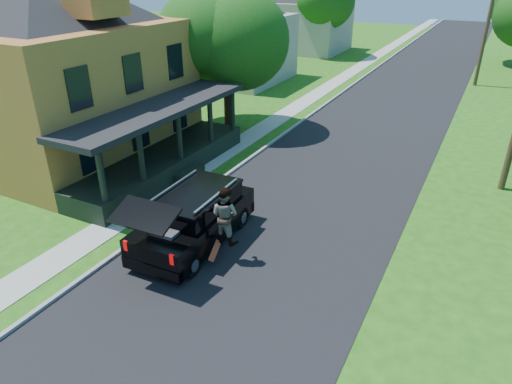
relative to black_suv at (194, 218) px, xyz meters
The scene contains 14 objects.
ground 2.98m from the black_suv, 38.94° to the right, with size 140.00×140.00×0.00m, color #215911.
street 18.38m from the black_suv, 83.14° to the left, with size 8.00×120.00×0.02m, color black.
curb 18.35m from the black_suv, 95.82° to the left, with size 0.15×120.00×0.12m, color gray.
sidewalk 18.57m from the black_suv, 100.59° to the left, with size 1.30×120.00×0.03m, color gray.
front_walk 8.50m from the black_suv, 149.95° to the left, with size 6.50×1.20×0.03m, color gray.
main_house 12.09m from the black_suv, 158.30° to the left, with size 15.56×15.56×10.10m.
neighbor_house_mid 25.15m from the black_suv, 116.96° to the left, with size 12.78×12.78×8.30m.
neighbor_house_far 40.00m from the black_suv, 106.48° to the left, with size 12.78×12.78×8.30m.
black_suv is the anchor object (origin of this frame).
skateboarder 1.55m from the black_suv, 11.03° to the right, with size 0.97×0.78×1.90m.
skateboard 1.54m from the black_suv, 30.04° to the right, with size 0.22×0.65×0.51m.
tree_left_mid 13.65m from the black_suv, 115.47° to the left, with size 6.13×6.19×8.37m.
tree_left_far 37.57m from the black_suv, 103.12° to the left, with size 5.65×5.61×8.33m.
utility_pole_far 30.30m from the black_suv, 77.08° to the left, with size 1.71×0.28×11.02m.
Camera 1 is at (5.78, -9.04, 8.58)m, focal length 32.00 mm.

